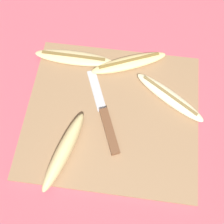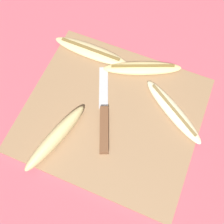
% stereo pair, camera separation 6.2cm
% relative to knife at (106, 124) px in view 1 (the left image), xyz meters
% --- Properties ---
extents(ground_plane, '(4.00, 4.00, 0.00)m').
position_rel_knife_xyz_m(ground_plane, '(0.01, 0.03, -0.02)').
color(ground_plane, '#C65160').
extents(cutting_board, '(0.41, 0.37, 0.01)m').
position_rel_knife_xyz_m(cutting_board, '(0.01, 0.03, -0.01)').
color(cutting_board, '#997551').
rests_on(cutting_board, ground_plane).
extents(knife, '(0.11, 0.22, 0.02)m').
position_rel_knife_xyz_m(knife, '(0.00, 0.00, 0.00)').
color(knife, brown).
rests_on(knife, cutting_board).
extents(banana_mellow_near, '(0.21, 0.05, 0.02)m').
position_rel_knife_xyz_m(banana_mellow_near, '(-0.11, 0.17, 0.00)').
color(banana_mellow_near, beige).
rests_on(banana_mellow_near, cutting_board).
extents(banana_pale_long, '(0.18, 0.14, 0.02)m').
position_rel_knife_xyz_m(banana_pale_long, '(0.14, 0.09, 0.00)').
color(banana_pale_long, beige).
rests_on(banana_pale_long, cutting_board).
extents(banana_golden_short, '(0.20, 0.11, 0.02)m').
position_rel_knife_xyz_m(banana_golden_short, '(0.04, 0.17, 0.00)').
color(banana_golden_short, '#EDD689').
rests_on(banana_golden_short, cutting_board).
extents(banana_spotted_left, '(0.08, 0.19, 0.04)m').
position_rel_knife_xyz_m(banana_spotted_left, '(-0.08, -0.08, 0.01)').
color(banana_spotted_left, '#DBC684').
rests_on(banana_spotted_left, cutting_board).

